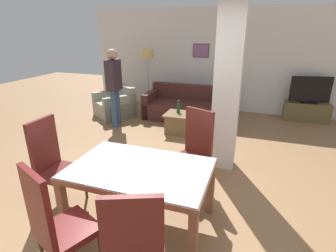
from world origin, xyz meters
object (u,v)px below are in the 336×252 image
(dining_table, at_px, (140,179))
(tv_stand, at_px, (306,112))
(dining_chair_far_right, at_px, (194,149))
(dining_chair_near_right, at_px, (135,248))
(bottle, at_px, (178,108))
(floor_lamp, at_px, (148,60))
(standing_person, at_px, (114,83))
(armchair, at_px, (116,106))
(dining_chair_head_left, at_px, (54,161))
(tv_screen, at_px, (310,90))
(dining_chair_near_left, at_px, (55,222))
(coffee_table, at_px, (179,123))
(sofa, at_px, (187,108))

(dining_table, distance_m, tv_stand, 5.26)
(dining_table, xyz_separation_m, tv_stand, (2.33, 4.70, -0.36))
(dining_chair_far_right, height_order, dining_chair_near_right, same)
(bottle, distance_m, tv_stand, 3.30)
(dining_chair_far_right, distance_m, dining_chair_near_right, 1.86)
(floor_lamp, bearing_deg, standing_person, -94.41)
(armchair, height_order, floor_lamp, floor_lamp)
(dining_chair_head_left, bearing_deg, dining_table, 90.00)
(floor_lamp, bearing_deg, dining_chair_head_left, -82.12)
(dining_chair_far_right, bearing_deg, tv_screen, -95.02)
(dining_chair_near_left, relative_size, dining_chair_head_left, 1.00)
(tv_stand, bearing_deg, coffee_table, -146.74)
(dining_table, xyz_separation_m, coffee_table, (-0.41, 2.90, -0.36))
(tv_stand, bearing_deg, sofa, -164.19)
(sofa, relative_size, tv_screen, 2.20)
(dining_chair_far_right, distance_m, armchair, 3.73)
(dining_chair_near_left, relative_size, coffee_table, 1.86)
(dining_chair_far_right, bearing_deg, dining_chair_near_left, 89.55)
(coffee_table, bearing_deg, standing_person, -177.22)
(armchair, relative_size, bottle, 4.35)
(coffee_table, bearing_deg, floor_lamp, 131.77)
(dining_chair_near_right, xyz_separation_m, sofa, (-0.90, 4.82, -0.32))
(coffee_table, relative_size, standing_person, 0.35)
(dining_table, distance_m, armchair, 4.19)
(dining_chair_head_left, height_order, sofa, dining_chair_head_left)
(tv_stand, xyz_separation_m, standing_person, (-4.27, -1.87, 0.79))
(bottle, bearing_deg, dining_chair_near_right, -77.75)
(armchair, relative_size, coffee_table, 1.98)
(bottle, bearing_deg, dining_table, -81.14)
(dining_table, bearing_deg, standing_person, 124.38)
(armchair, bearing_deg, tv_stand, -128.75)
(dining_chair_near_left, bearing_deg, tv_screen, 87.35)
(standing_person, bearing_deg, bottle, 92.35)
(armchair, bearing_deg, standing_person, 157.43)
(sofa, bearing_deg, armchair, 12.97)
(tv_screen, bearing_deg, dining_chair_far_right, 52.08)
(floor_lamp, bearing_deg, dining_chair_near_left, -75.11)
(dining_chair_head_left, relative_size, tv_stand, 1.09)
(tv_screen, bearing_deg, floor_lamp, -7.35)
(dining_chair_head_left, bearing_deg, tv_screen, 143.16)
(armchair, height_order, coffee_table, armchair)
(armchair, relative_size, floor_lamp, 0.75)
(armchair, distance_m, coffee_table, 2.00)
(dining_chair_far_right, distance_m, sofa, 3.11)
(dining_chair_head_left, distance_m, armchair, 3.67)
(coffee_table, distance_m, tv_screen, 3.32)
(armchair, bearing_deg, tv_screen, -128.75)
(coffee_table, height_order, tv_stand, tv_stand)
(dining_table, bearing_deg, tv_screen, 63.63)
(dining_chair_near_right, relative_size, sofa, 0.56)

